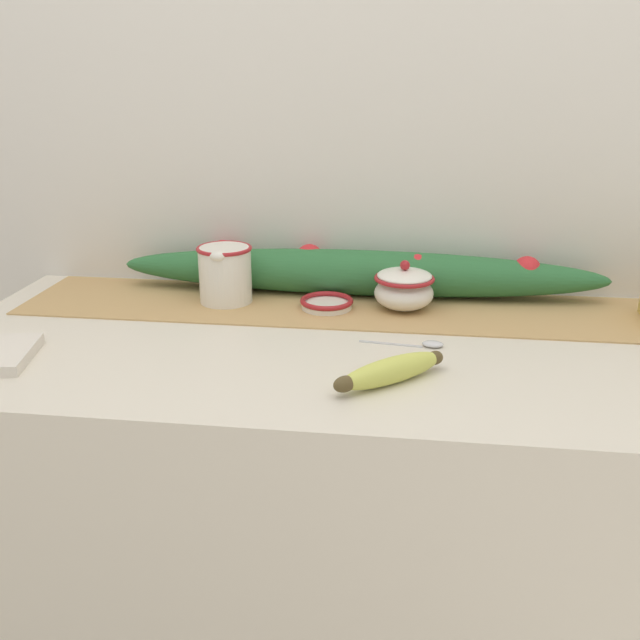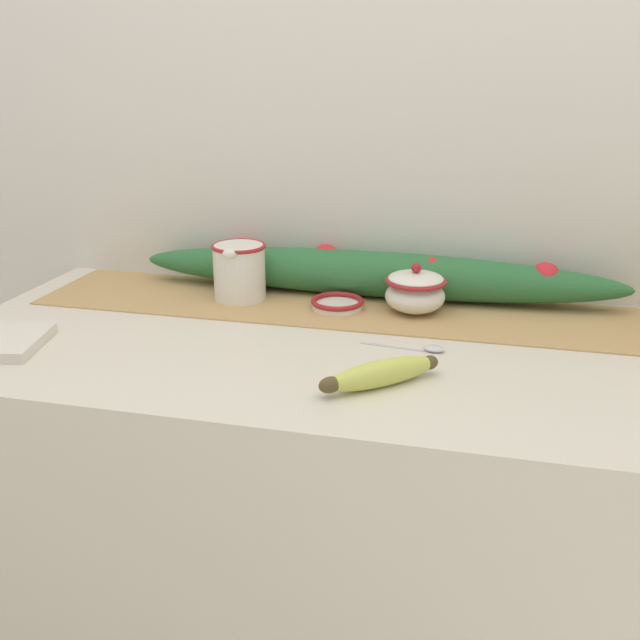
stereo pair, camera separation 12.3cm
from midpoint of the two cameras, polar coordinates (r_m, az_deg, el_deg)
name	(u,v)px [view 1 (the left image)]	position (r m, az deg, el deg)	size (l,w,h in m)	color
countertop	(343,549)	(1.48, -0.63, -17.91)	(1.47, 0.66, 0.88)	beige
back_wall	(364,139)	(1.53, 1.21, 14.25)	(2.27, 0.04, 2.40)	silver
table_runner	(355,307)	(1.44, 0.39, 0.97)	(1.36, 0.26, 0.00)	tan
cream_pitcher	(225,272)	(1.48, -9.96, 3.76)	(0.11, 0.13, 0.12)	white
sugar_bowl	(404,288)	(1.42, 4.29, 2.52)	(0.12, 0.12, 0.10)	white
small_dish	(327,303)	(1.43, -1.92, 1.32)	(0.11, 0.11, 0.02)	white
banana	(391,371)	(1.10, 2.50, -4.14)	(0.18, 0.16, 0.04)	#CCD156
spoon	(427,345)	(1.25, 5.82, -2.04)	(0.15, 0.03, 0.01)	silver
poinsettia_garland	(358,272)	(1.50, 0.73, 3.85)	(1.03, 0.10, 0.10)	#2D6B38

